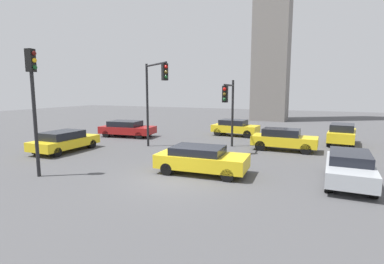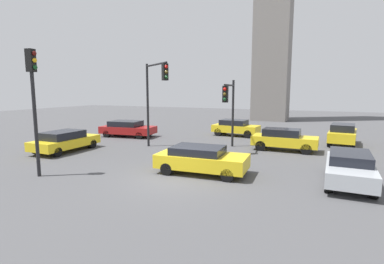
% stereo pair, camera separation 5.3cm
% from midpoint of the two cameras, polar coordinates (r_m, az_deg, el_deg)
% --- Properties ---
extents(ground_plane, '(99.66, 99.66, 0.00)m').
position_cam_midpoint_polar(ground_plane, '(13.45, -3.53, -9.18)').
color(ground_plane, '#4C4C4F').
extents(traffic_light_0, '(0.59, 3.23, 4.66)m').
position_cam_midpoint_polar(traffic_light_0, '(19.52, 7.25, 5.85)').
color(traffic_light_0, black).
rests_on(traffic_light_0, ground_plane).
extents(traffic_light_1, '(0.48, 0.37, 5.78)m').
position_cam_midpoint_polar(traffic_light_1, '(15.17, -28.11, 7.16)').
color(traffic_light_1, black).
rests_on(traffic_light_1, ground_plane).
extents(traffic_light_2, '(2.83, 2.23, 5.77)m').
position_cam_midpoint_polar(traffic_light_2, '(19.69, -7.00, 8.49)').
color(traffic_light_2, black).
rests_on(traffic_light_2, ground_plane).
extents(car_0, '(4.41, 2.21, 1.31)m').
position_cam_midpoint_polar(car_0, '(14.30, 1.88, -5.20)').
color(car_0, yellow).
rests_on(car_0, ground_plane).
extents(car_1, '(4.76, 2.58, 1.35)m').
position_cam_midpoint_polar(car_1, '(26.05, -12.24, 0.70)').
color(car_1, maroon).
rests_on(car_1, ground_plane).
extents(car_2, '(4.05, 2.06, 1.40)m').
position_cam_midpoint_polar(car_2, '(26.19, 8.38, 0.90)').
color(car_2, yellow).
rests_on(car_2, ground_plane).
extents(car_3, '(2.12, 4.12, 1.54)m').
position_cam_midpoint_polar(car_3, '(24.27, 27.01, -0.31)').
color(car_3, yellow).
rests_on(car_3, ground_plane).
extents(car_4, '(1.93, 4.49, 1.34)m').
position_cam_midpoint_polar(car_4, '(14.41, 28.11, -5.98)').
color(car_4, '#ADB2B7').
rests_on(car_4, ground_plane).
extents(car_6, '(4.17, 1.78, 1.44)m').
position_cam_midpoint_polar(car_6, '(20.54, 17.29, -1.30)').
color(car_6, yellow).
rests_on(car_6, ground_plane).
extents(car_7, '(2.01, 4.46, 1.35)m').
position_cam_midpoint_polar(car_7, '(21.04, -23.19, -1.53)').
color(car_7, yellow).
rests_on(car_7, ground_plane).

